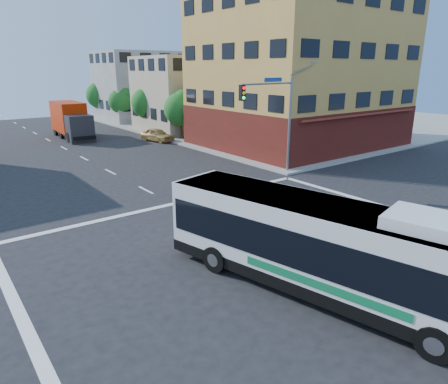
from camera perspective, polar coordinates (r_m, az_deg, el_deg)
ground at (r=16.61m, az=9.67°, el=-10.23°), size 120.00×120.00×0.00m
sidewalk_ne at (r=64.69m, az=8.62°, el=10.39°), size 50.00×50.00×0.15m
corner_building_ne at (r=42.02m, az=10.68°, el=14.64°), size 18.10×15.44×14.00m
building_east_near at (r=52.12m, az=-4.78°, el=13.80°), size 12.06×10.06×9.00m
building_east_far at (r=64.33m, az=-11.74°, el=14.60°), size 12.06×10.06×10.00m
signal_mast_ne at (r=28.80m, az=7.29°, el=11.91°), size 7.91×1.13×8.07m
street_tree_a at (r=44.38m, az=-6.10°, el=11.98°), size 3.60×3.60×5.53m
street_tree_b at (r=51.36m, az=-10.86°, el=12.66°), size 3.80×3.80×5.79m
street_tree_c at (r=58.63m, az=-14.44°, el=12.68°), size 3.40×3.40×5.29m
street_tree_d at (r=66.03m, az=-17.28°, el=13.28°), size 4.00×4.00×6.03m
transit_bus at (r=14.14m, az=14.26°, el=-7.64°), size 5.35×12.49×3.62m
box_truck at (r=48.81m, az=-20.97°, el=9.45°), size 2.94×8.88×3.95m
parked_car at (r=44.27m, az=-9.54°, el=8.06°), size 2.65×4.43×1.41m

